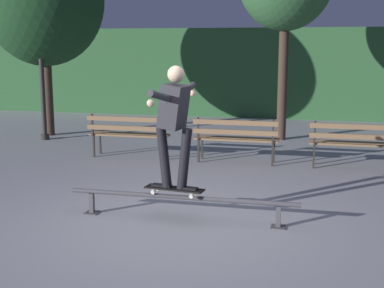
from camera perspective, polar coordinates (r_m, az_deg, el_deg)
ground_plane at (r=6.77m, az=-1.47°, el=-8.57°), size 90.00×90.00×0.00m
hedge_backdrop at (r=16.80m, az=7.68°, el=7.63°), size 24.00×1.20×2.72m
grind_rail at (r=6.83m, az=-1.17°, el=-6.09°), size 3.02×0.18×0.33m
skateboard at (r=6.81m, az=-1.91°, el=-4.87°), size 0.80×0.31×0.09m
skateboarder at (r=6.62m, az=-1.94°, el=2.96°), size 0.63×1.40×1.56m
park_bench_leftmost at (r=10.55m, az=-6.92°, el=1.36°), size 1.60×0.42×0.88m
park_bench_left_center at (r=10.02m, az=4.74°, el=0.91°), size 1.60×0.42×0.88m
park_bench_right_center at (r=9.94m, az=17.12°, el=0.39°), size 1.60×0.42×0.88m
lamp_post_left at (r=12.90m, az=-16.08°, el=11.39°), size 0.32×0.32×3.90m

